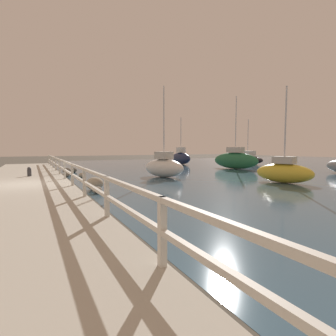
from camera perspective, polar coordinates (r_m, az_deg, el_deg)
ground_plane at (r=13.56m, az=-28.96°, el=-4.46°), size 120.00×120.00×0.00m
dock_walkway at (r=13.54m, az=-28.98°, el=-3.77°), size 4.05×36.00×0.33m
railing at (r=13.54m, az=-20.94°, el=-0.04°), size 0.10×32.50×0.96m
boulder_upstream at (r=21.36m, az=-21.12°, el=-0.58°), size 0.63×0.57×0.48m
boulder_far_strip at (r=12.71m, az=-15.67°, el=-3.28°), size 0.80×0.72×0.60m
boulder_near_dock at (r=11.71m, az=-15.16°, el=-4.64°), size 0.40×0.36×0.30m
boulder_water_edge at (r=19.13m, az=-21.24°, el=-1.33°), size 0.44×0.40×0.33m
boulder_mid_strip at (r=18.26m, az=-18.22°, el=-1.51°), size 0.44×0.39×0.33m
boulder_downstream at (r=22.47m, az=-19.84°, el=-0.44°), size 0.51×0.46×0.38m
mooring_bollard at (r=17.18m, az=-27.96°, el=-0.70°), size 0.22×0.22×0.54m
sailboat_navy at (r=32.53m, az=2.80°, el=2.28°), size 1.63×5.17×5.76m
sailboat_white at (r=17.64m, az=-0.91°, el=0.28°), size 2.49×3.39×6.04m
sailboat_yellow at (r=16.06m, az=23.92°, el=-0.75°), size 2.09×3.36×5.35m
sailboat_green at (r=25.70m, az=14.41°, el=1.75°), size 2.02×5.05×6.82m
sailboat_black at (r=34.49m, az=16.91°, el=1.93°), size 2.19×5.78×5.55m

